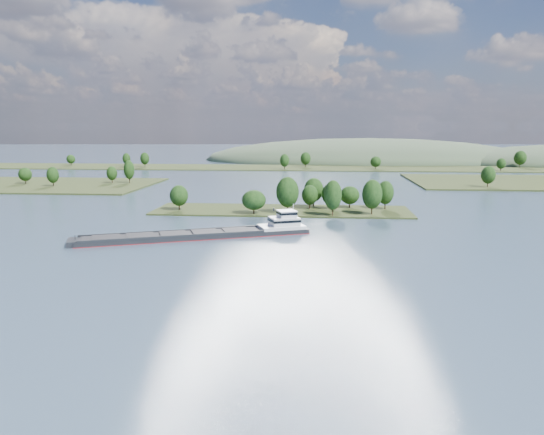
# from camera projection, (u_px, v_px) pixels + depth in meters

# --- Properties ---
(ground) EXTENTS (1800.00, 1800.00, 0.00)m
(ground) POSITION_uv_depth(u_px,v_px,m) (266.00, 244.00, 149.78)
(ground) COLOR #384961
(ground) RESTS_ON ground
(tree_island) EXTENTS (100.00, 30.92, 14.93)m
(tree_island) POSITION_uv_depth(u_px,v_px,m) (298.00, 201.00, 206.10)
(tree_island) COLOR #283216
(tree_island) RESTS_ON ground
(back_shoreline) EXTENTS (900.00, 60.00, 14.74)m
(back_shoreline) POSITION_uv_depth(u_px,v_px,m) (313.00, 167.00, 423.40)
(back_shoreline) COLOR #283216
(back_shoreline) RESTS_ON ground
(hill_west) EXTENTS (320.00, 160.00, 44.00)m
(hill_west) POSITION_uv_depth(u_px,v_px,m) (367.00, 161.00, 517.41)
(hill_west) COLOR #3A4B34
(hill_west) RESTS_ON ground
(cargo_barge) EXTENTS (68.72, 34.44, 9.58)m
(cargo_barge) POSITION_uv_depth(u_px,v_px,m) (211.00, 233.00, 159.58)
(cargo_barge) COLOR black
(cargo_barge) RESTS_ON ground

